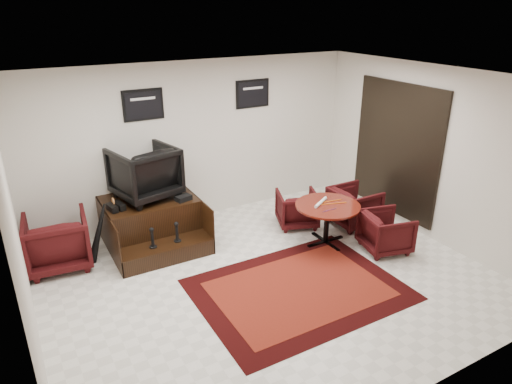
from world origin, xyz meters
The scene contains 16 objects.
ground centered at (0.00, 0.00, 0.00)m, with size 6.00×6.00×0.00m, color silver.
room_shell centered at (0.41, 0.12, 1.79)m, with size 6.02×5.02×2.81m.
area_rug centered at (0.22, -0.41, 0.01)m, with size 2.76×2.07×0.01m.
shine_podium centered at (-1.10, 1.90, 0.34)m, with size 1.45×1.50×0.75m.
shine_chair centered at (-1.10, 2.05, 1.21)m, with size 0.91×0.85×0.93m, color black.
shoes_pair centered at (-1.65, 1.80, 0.80)m, with size 0.26×0.30×0.10m.
polish_kit centered at (-0.63, 1.64, 0.79)m, with size 0.24×0.17×0.08m, color black.
umbrella_black centered at (-1.98, 1.72, 0.44)m, with size 0.33×0.12×0.88m, color black, non-canonical shape.
umbrella_hooked centered at (-1.94, 1.86, 0.45)m, with size 0.33×0.12×0.90m, color black, non-canonical shape.
armchair_side centered at (-2.53, 1.86, 0.45)m, with size 0.87×0.82×0.90m, color black.
meeting_table centered at (1.36, 0.49, 0.59)m, with size 1.04×1.04×0.68m.
table_chair_back centered at (1.32, 1.26, 0.34)m, with size 0.67×0.63×0.69m, color black.
table_chair_window centered at (2.21, 0.80, 0.38)m, with size 0.73×0.69×0.76m, color black.
table_chair_corner centered at (2.03, -0.16, 0.35)m, with size 0.68×0.64×0.70m, color black.
paper_roll centered at (1.29, 0.58, 0.70)m, with size 0.05×0.05×0.42m, color silver.
table_clutter centered at (1.43, 0.49, 0.68)m, with size 0.57×0.32×0.01m.
Camera 1 is at (-2.89, -4.73, 3.64)m, focal length 32.00 mm.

